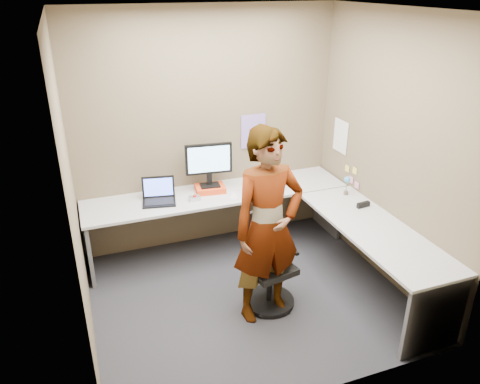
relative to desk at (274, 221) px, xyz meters
name	(u,v)px	position (x,y,z in m)	size (l,w,h in m)	color
ground	(248,296)	(-0.44, -0.39, -0.59)	(3.00, 3.00, 0.00)	#242328
wall_back	(208,132)	(-0.44, 0.91, 0.76)	(3.00, 3.00, 0.00)	brown
wall_right	(391,153)	(1.06, -0.39, 0.76)	(2.70, 2.70, 0.00)	brown
wall_left	(72,197)	(-1.94, -0.39, 0.76)	(2.70, 2.70, 0.00)	brown
ceiling	(251,10)	(-0.44, -0.39, 2.11)	(3.00, 3.00, 0.00)	white
desk	(274,221)	(0.00, 0.00, 0.00)	(2.98, 2.58, 0.73)	#BBBBBB
paper_ream	(210,189)	(-0.50, 0.66, 0.17)	(0.32, 0.24, 0.06)	red
monitor	(209,161)	(-0.50, 0.68, 0.50)	(0.52, 0.17, 0.49)	black
laptop	(159,195)	(-1.09, 0.61, 0.21)	(0.40, 0.35, 0.25)	black
trackball_mouse	(195,198)	(-0.73, 0.49, 0.17)	(0.12, 0.08, 0.07)	#B7B7BC
origami	(234,194)	(-0.30, 0.44, 0.17)	(0.10, 0.10, 0.06)	white
stapler	(363,205)	(0.89, -0.28, 0.17)	(0.15, 0.04, 0.06)	black
flower	(347,183)	(0.89, 0.05, 0.28)	(0.07, 0.07, 0.22)	brown
calendar_purple	(253,131)	(0.11, 0.90, 0.71)	(0.30, 0.01, 0.40)	#846BB7
calendar_white	(341,136)	(1.05, 0.51, 0.66)	(0.01, 0.28, 0.38)	white
sticky_note_a	(355,171)	(1.05, 0.16, 0.36)	(0.01, 0.07, 0.07)	#F2E059
sticky_note_b	(351,180)	(1.05, 0.21, 0.23)	(0.01, 0.07, 0.07)	pink
sticky_note_c	(357,185)	(1.05, 0.09, 0.21)	(0.01, 0.07, 0.07)	pink
sticky_note_d	(347,169)	(1.05, 0.31, 0.33)	(0.01, 0.07, 0.07)	#F2E059
office_chair	(266,268)	(-0.30, -0.51, -0.21)	(0.52, 0.50, 0.93)	black
person	(268,227)	(-0.36, -0.66, 0.33)	(0.67, 0.44, 1.84)	#999399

